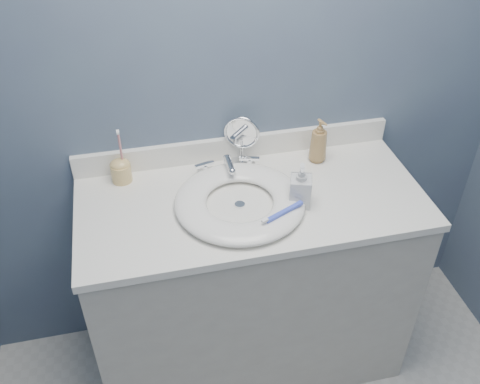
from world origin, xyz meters
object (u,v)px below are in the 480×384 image
object	(u,v)px
soap_bottle_amber	(319,141)
toothbrush_holder	(121,169)
soap_bottle_clear	(301,185)
makeup_mirror	(242,138)

from	to	relation	value
soap_bottle_amber	toothbrush_holder	xyz separation A→B (m)	(-0.74, 0.04, -0.04)
soap_bottle_clear	makeup_mirror	bearing A→B (deg)	134.38
makeup_mirror	soap_bottle_amber	size ratio (longest dim) A/B	1.13
soap_bottle_amber	toothbrush_holder	distance (m)	0.74
soap_bottle_amber	soap_bottle_clear	world-z (taller)	soap_bottle_amber
soap_bottle_amber	soap_bottle_clear	size ratio (longest dim) A/B	1.09
soap_bottle_clear	soap_bottle_amber	bearing A→B (deg)	77.20
soap_bottle_amber	soap_bottle_clear	xyz separation A→B (m)	(-0.15, -0.24, -0.01)
soap_bottle_amber	toothbrush_holder	bearing A→B (deg)	158.52
soap_bottle_amber	makeup_mirror	bearing A→B (deg)	150.49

